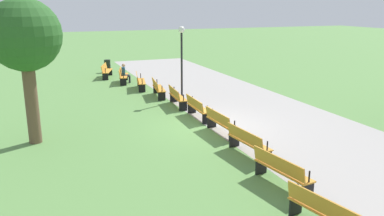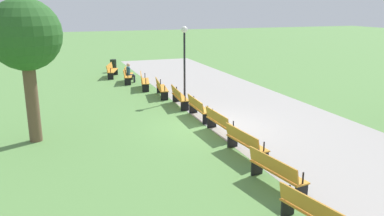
{
  "view_description": "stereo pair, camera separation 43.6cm",
  "coord_description": "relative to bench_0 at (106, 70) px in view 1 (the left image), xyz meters",
  "views": [
    {
      "loc": [
        13.68,
        -6.18,
        4.69
      ],
      "look_at": [
        0.0,
        -0.78,
        0.8
      ],
      "focal_mm": 36.7,
      "sensor_mm": 36.0,
      "label": 1
    },
    {
      "loc": [
        13.84,
        -5.77,
        4.69
      ],
      "look_at": [
        0.0,
        -0.78,
        0.8
      ],
      "focal_mm": 36.7,
      "sensor_mm": 36.0,
      "label": 2
    }
  ],
  "objects": [
    {
      "name": "person_seated",
      "position": [
        2.2,
        0.79,
        0.16
      ],
      "size": [
        0.43,
        0.58,
        1.2
      ],
      "rotation": [
        0.0,
        0.0,
        -0.26
      ],
      "color": "navy",
      "rests_on": "ground"
    },
    {
      "name": "bench_9",
      "position": [
        20.14,
        1.17,
        0.0
      ],
      "size": [
        1.95,
        0.85,
        0.89
      ],
      "rotation": [
        0.0,
        0.0,
        0.2
      ],
      "color": "orange",
      "rests_on": "ground"
    },
    {
      "name": "bench_6",
      "position": [
        13.39,
        1.96,
        0.0
      ],
      "size": [
        1.9,
        0.53,
        0.89
      ],
      "rotation": [
        0.0,
        0.0,
        0.03
      ],
      "color": "orange",
      "rests_on": "ground"
    },
    {
      "name": "ground_plane",
      "position": [
        12.26,
        2.04,
        -0.48
      ],
      "size": [
        120.0,
        120.0,
        0.0
      ],
      "primitive_type": "plane",
      "color": "#5B8C47"
    },
    {
      "name": "trash_bin",
      "position": [
        -2.12,
        0.44,
        -0.03
      ],
      "size": [
        0.44,
        0.44,
        0.89
      ],
      "primitive_type": "cylinder",
      "color": "black",
      "rests_on": "ground"
    },
    {
      "name": "bench_7",
      "position": [
        15.66,
        1.82,
        0.0
      ],
      "size": [
        1.93,
        0.64,
        0.89
      ],
      "rotation": [
        0.0,
        0.0,
        0.09
      ],
      "color": "orange",
      "rests_on": "ground"
    },
    {
      "name": "bench_2",
      "position": [
        4.38,
        1.17,
        0.0
      ],
      "size": [
        1.95,
        0.85,
        0.89
      ],
      "rotation": [
        0.0,
        0.0,
        -0.2
      ],
      "color": "orange",
      "rests_on": "ground"
    },
    {
      "name": "bench_5",
      "position": [
        11.13,
        1.96,
        0.0
      ],
      "size": [
        1.9,
        0.53,
        0.89
      ],
      "rotation": [
        0.0,
        0.0,
        -0.03
      ],
      "color": "orange",
      "rests_on": "ground"
    },
    {
      "name": "tree_0",
      "position": [
        11.82,
        -4.47,
        3.17
      ],
      "size": [
        2.41,
        2.41,
        4.94
      ],
      "color": "brown",
      "rests_on": "ground"
    },
    {
      "name": "bench_8",
      "position": [
        17.91,
        1.56,
        0.0
      ],
      "size": [
        1.94,
        0.74,
        0.89
      ],
      "rotation": [
        0.0,
        0.0,
        0.15
      ],
      "color": "orange",
      "rests_on": "ground"
    },
    {
      "name": "lamp_post",
      "position": [
        7.75,
        2.49,
        2.11
      ],
      "size": [
        0.32,
        0.32,
        3.67
      ],
      "color": "black",
      "rests_on": "ground"
    },
    {
      "name": "path_paving",
      "position": [
        12.26,
        4.86,
        -0.47
      ],
      "size": [
        39.17,
        5.99,
        0.01
      ],
      "primitive_type": "cube",
      "color": "#A39E99",
      "rests_on": "ground"
    },
    {
      "name": "bench_1",
      "position": [
        2.17,
        0.65,
        0.0
      ],
      "size": [
        1.95,
        0.95,
        0.89
      ],
      "rotation": [
        0.0,
        0.0,
        -0.26
      ],
      "color": "orange",
      "rests_on": "ground"
    },
    {
      "name": "bench_4",
      "position": [
        8.86,
        1.82,
        0.0
      ],
      "size": [
        1.93,
        0.64,
        0.89
      ],
      "rotation": [
        0.0,
        0.0,
        -0.09
      ],
      "color": "orange",
      "rests_on": "ground"
    },
    {
      "name": "bench_0",
      "position": [
        0.0,
        0.0,
        0.0
      ],
      "size": [
        1.94,
        1.04,
        0.89
      ],
      "rotation": [
        0.0,
        0.0,
        -0.32
      ],
      "color": "orange",
      "rests_on": "ground"
    },
    {
      "name": "bench_3",
      "position": [
        6.61,
        1.56,
        0.0
      ],
      "size": [
        1.94,
        0.74,
        0.89
      ],
      "rotation": [
        0.0,
        0.0,
        -0.15
      ],
      "color": "orange",
      "rests_on": "ground"
    }
  ]
}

